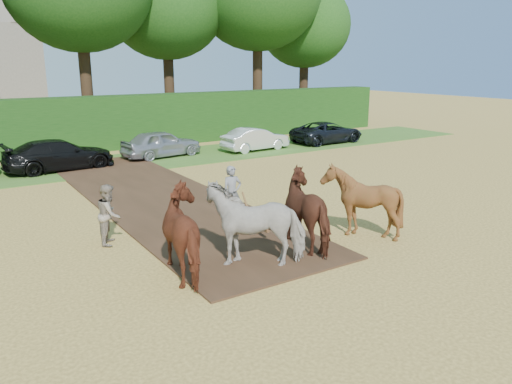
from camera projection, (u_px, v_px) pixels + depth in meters
ground at (210, 271)px, 11.93m from camera, size 120.00×120.00×0.00m
earth_strip at (157, 197)px, 18.40m from camera, size 4.50×17.00×0.05m
grass_verge at (70, 169)px, 23.31m from camera, size 50.00×5.00×0.03m
hedgerow at (47, 127)px, 26.59m from camera, size 46.00×1.60×3.00m
spectator_near at (109, 214)px, 13.60m from camera, size 0.93×1.01×1.67m
plough_team at (283, 215)px, 12.90m from camera, size 6.91×4.81×2.06m
parked_cars at (57, 155)px, 22.89m from camera, size 36.39×3.51×1.48m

